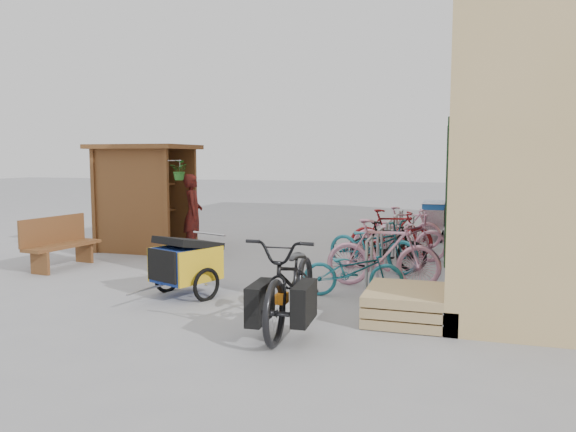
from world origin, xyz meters
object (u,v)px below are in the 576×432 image
(cargo_bike, at_px, (292,282))
(bike_4, at_px, (399,237))
(kiosk, at_px, (141,182))
(bike_7, at_px, (406,228))
(bench, at_px, (59,242))
(shopping_carts, at_px, (434,216))
(bike_0, at_px, (353,270))
(bike_5, at_px, (391,234))
(bike_3, at_px, (387,246))
(child_trailer, at_px, (186,262))
(bike_1, at_px, (383,253))
(bike_6, at_px, (394,233))
(person_kiosk, at_px, (193,213))
(bike_2, at_px, (373,245))
(pallet_stack, at_px, (405,304))

(cargo_bike, height_order, bike_4, cargo_bike)
(kiosk, xyz_separation_m, bike_7, (5.73, 1.95, -1.06))
(bench, xyz_separation_m, shopping_carts, (6.68, 6.25, 0.07))
(bike_0, height_order, bike_5, bike_5)
(bench, bearing_deg, kiosk, 87.20)
(shopping_carts, height_order, bike_3, shopping_carts)
(bike_4, bearing_deg, child_trailer, 137.86)
(bike_1, height_order, bike_3, bike_1)
(bike_6, bearing_deg, person_kiosk, 98.83)
(bike_6, bearing_deg, cargo_bike, 164.50)
(bike_2, distance_m, bike_7, 2.76)
(pallet_stack, bearing_deg, bike_0, 130.44)
(bike_5, bearing_deg, person_kiosk, 83.23)
(shopping_carts, distance_m, child_trailer, 8.22)
(person_kiosk, height_order, bike_0, person_kiosk)
(kiosk, relative_size, person_kiosk, 1.43)
(kiosk, bearing_deg, person_kiosk, 3.06)
(bike_4, height_order, bike_5, bike_5)
(bench, xyz_separation_m, bike_0, (5.79, -0.53, -0.10))
(bench, relative_size, bike_0, 1.05)
(child_trailer, bearing_deg, cargo_bike, -6.49)
(bike_2, bearing_deg, bench, 124.59)
(bike_2, bearing_deg, bike_5, 12.81)
(kiosk, relative_size, bike_0, 1.63)
(bike_7, bearing_deg, bike_6, 142.19)
(bike_3, relative_size, bike_5, 0.88)
(kiosk, bearing_deg, bike_1, -19.78)
(pallet_stack, relative_size, bike_3, 0.79)
(pallet_stack, distance_m, bike_6, 5.49)
(bike_3, distance_m, bike_5, 1.24)
(shopping_carts, relative_size, bike_5, 1.08)
(child_trailer, relative_size, bike_0, 1.08)
(bike_6, distance_m, bike_7, 0.45)
(bike_2, bearing_deg, cargo_bike, -166.25)
(person_kiosk, height_order, bike_4, person_kiosk)
(bike_1, height_order, bike_6, bike_1)
(bench, distance_m, child_trailer, 3.57)
(bike_2, height_order, bike_5, bike_5)
(bike_5, bearing_deg, bike_2, 158.91)
(bike_5, bearing_deg, bike_7, -21.08)
(bench, relative_size, shopping_carts, 0.86)
(cargo_bike, relative_size, bike_2, 1.24)
(kiosk, distance_m, bike_1, 6.19)
(cargo_bike, bearing_deg, bike_2, 80.99)
(cargo_bike, bearing_deg, bike_0, 74.08)
(shopping_carts, distance_m, bike_7, 2.08)
(child_trailer, distance_m, bike_2, 3.69)
(person_kiosk, relative_size, bike_0, 1.14)
(bike_2, height_order, bike_7, bike_7)
(pallet_stack, distance_m, child_trailer, 3.37)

